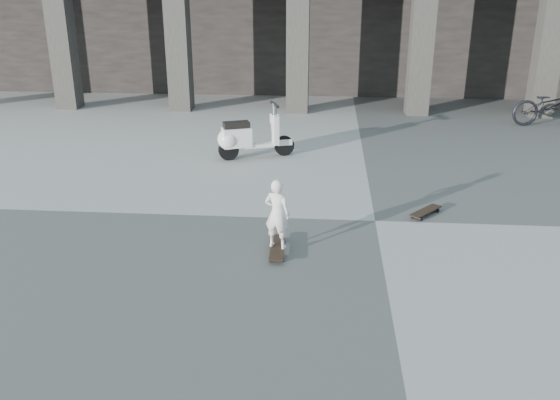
# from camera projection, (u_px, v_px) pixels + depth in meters

# --- Properties ---
(ground) EXTENTS (90.00, 90.00, 0.00)m
(ground) POSITION_uv_depth(u_px,v_px,m) (375.00, 221.00, 10.04)
(ground) COLOR #4A4A47
(ground) RESTS_ON ground
(colonnade) EXTENTS (28.00, 8.82, 6.00)m
(colonnade) POSITION_uv_depth(u_px,v_px,m) (354.00, 1.00, 21.79)
(colonnade) COLOR black
(colonnade) RESTS_ON ground
(longboard) EXTENTS (0.26, 0.92, 0.09)m
(longboard) POSITION_uv_depth(u_px,v_px,m) (277.00, 248.00, 8.88)
(longboard) COLOR black
(longboard) RESTS_ON ground
(skateboard_spare) EXTENTS (0.63, 0.71, 0.09)m
(skateboard_spare) POSITION_uv_depth(u_px,v_px,m) (425.00, 211.00, 10.25)
(skateboard_spare) COLOR black
(skateboard_spare) RESTS_ON ground
(child) EXTENTS (0.45, 0.36, 1.07)m
(child) POSITION_uv_depth(u_px,v_px,m) (277.00, 214.00, 8.68)
(child) COLOR silver
(child) RESTS_ON longboard
(scooter) EXTENTS (1.69, 0.90, 1.24)m
(scooter) POSITION_uv_depth(u_px,v_px,m) (243.00, 138.00, 13.28)
(scooter) COLOR black
(scooter) RESTS_ON ground
(bicycle) EXTENTS (2.19, 1.01, 1.11)m
(bicycle) POSITION_uv_depth(u_px,v_px,m) (551.00, 106.00, 16.25)
(bicycle) COLOR black
(bicycle) RESTS_ON ground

